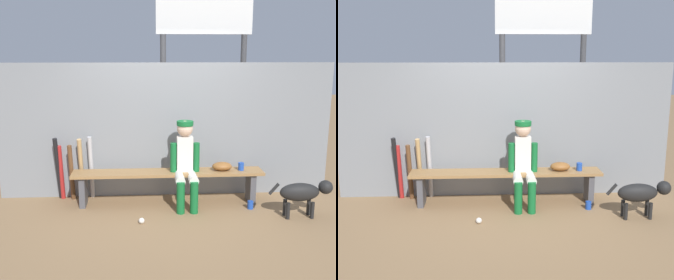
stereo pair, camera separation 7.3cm
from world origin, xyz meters
The scene contains 15 objects.
ground_plane centered at (0.00, 0.00, 0.00)m, with size 30.00×30.00×0.00m, color olive.
chainlink_fence centered at (0.00, 0.38, 0.98)m, with size 4.90×0.03×1.97m, color gray.
dugout_bench centered at (0.00, 0.00, 0.37)m, with size 2.68×0.36×0.47m.
player_seated centered at (0.23, -0.11, 0.65)m, with size 0.41×0.55×1.19m.
baseball_glove centered at (0.77, 0.00, 0.53)m, with size 0.28×0.20×0.12m, color brown.
bat_aluminum_silver centered at (-1.10, 0.29, 0.47)m, with size 0.06×0.06×0.93m, color #B7B7BC.
bat_wood_tan centered at (-1.25, 0.28, 0.46)m, with size 0.06×0.06×0.93m, color tan.
bat_wood_dark centered at (-1.38, 0.20, 0.42)m, with size 0.06×0.06×0.84m, color brown.
bat_aluminum_red centered at (-1.53, 0.26, 0.41)m, with size 0.06×0.06×0.81m, color #B22323.
bat_aluminum_black centered at (-1.57, 0.25, 0.47)m, with size 0.06×0.06×0.93m, color black.
baseball centered at (-0.38, -0.68, 0.04)m, with size 0.07×0.07×0.07m, color white.
cup_on_ground centered at (1.12, -0.28, 0.06)m, with size 0.08×0.08×0.11m, color #1E47AD.
cup_on_bench centered at (1.03, -0.01, 0.53)m, with size 0.08×0.08×0.11m, color #1E47AD.
scoreboard centered at (0.76, 1.50, 2.36)m, with size 1.89×0.27×3.43m.
dog centered at (1.72, -0.60, 0.34)m, with size 0.84×0.20×0.49m.
Camera 2 is at (-0.27, -5.43, 2.09)m, focal length 43.14 mm.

